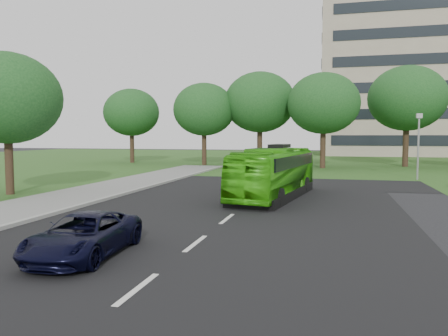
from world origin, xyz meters
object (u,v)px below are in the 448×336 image
office_building (446,80)px  suv (84,235)px  tree_park_d (407,98)px  tree_park_a (204,110)px  camera_pole (419,137)px  tree_side_near (7,98)px  tree_park_b (260,102)px  tree_park_f (132,113)px  bus (274,173)px  tree_park_c (324,103)px

office_building → suv: office_building is taller
office_building → tree_park_d: office_building is taller
tree_park_a → suv: 36.70m
tree_park_a → camera_pole: tree_park_a is taller
camera_pole → tree_side_near: bearing=-138.4°
tree_park_a → tree_park_d: 21.26m
suv → tree_park_a: bearing=98.1°
tree_park_b → tree_park_f: 15.48m
office_building → bus: 62.26m
tree_park_c → tree_park_f: tree_park_c is taller
tree_park_a → tree_park_f: bearing=168.2°
office_building → bus: (-20.96, -57.55, -11.20)m
tree_park_a → bus: tree_park_a is taller
office_building → tree_side_near: size_ratio=5.17×
tree_side_near → tree_park_b: bearing=71.0°
office_building → tree_park_d: bearing=-108.7°
tree_park_b → tree_park_d: tree_park_d is taller
suv → camera_pole: bearing=59.2°
bus → tree_park_b: bearing=109.7°
camera_pole → tree_park_d: bearing=95.2°
tree_side_near → suv: size_ratio=1.87×
camera_pole → bus: bearing=-117.2°
tree_park_d → tree_park_b: bearing=-175.4°
tree_park_a → tree_park_c: tree_park_c is taller
tree_park_d → tree_park_f: bearing=-178.4°
tree_park_b → office_building: bearing=51.7°
suv → camera_pole: camera_pole is taller
tree_park_d → tree_park_f: (-30.62, -0.87, -1.11)m
tree_park_a → tree_park_b: bearing=15.6°
tree_park_a → suv: (7.27, -35.55, -5.49)m
tree_park_a → tree_side_near: 25.81m
tree_park_a → tree_side_near: bearing=-97.8°
tree_park_f → tree_park_b: bearing=-1.3°
tree_park_d → tree_side_near: 37.60m
office_building → bus: bearing=-110.0°
tree_park_f → suv: size_ratio=2.12×
tree_park_c → suv: bearing=-99.1°
tree_park_b → tree_side_near: bearing=-109.0°
suv → tree_park_f: bearing=110.7°
tree_park_f → tree_side_near: tree_park_f is taller
bus → tree_park_d: bearing=77.0°
office_building → suv: (-24.46, -69.96, -11.92)m
bus → suv: (-3.50, -12.41, -0.72)m
tree_park_a → camera_pole: size_ratio=1.84×
tree_park_c → bus: size_ratio=1.01×
tree_park_b → tree_park_f: (-15.45, 0.36, -0.89)m
tree_park_d → camera_pole: (-1.27, -14.27, -3.94)m
bus → camera_pole: size_ratio=1.92×
tree_park_a → camera_pole: bearing=-30.0°
office_building → tree_park_f: office_building is taller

